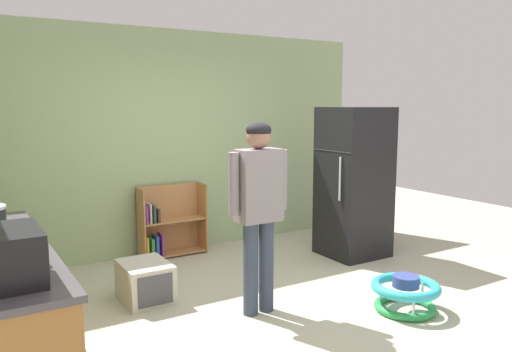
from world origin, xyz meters
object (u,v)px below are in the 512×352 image
object	(u,v)px
baby_walker	(405,293)
microwave	(4,256)
bookshelf	(167,225)
standing_person	(259,200)
pet_carrier	(145,282)
refrigerator	(354,182)
green_glass_bottle	(32,246)

from	to	relation	value
baby_walker	microwave	xyz separation A→B (m)	(-3.15, -0.14, 0.88)
bookshelf	standing_person	xyz separation A→B (m)	(0.05, -2.02, 0.63)
pet_carrier	microwave	world-z (taller)	microwave
baby_walker	pet_carrier	size ratio (longest dim) A/B	1.09
refrigerator	baby_walker	bearing A→B (deg)	-116.31
baby_walker	pet_carrier	xyz separation A→B (m)	(-1.88, 1.43, 0.02)
microwave	green_glass_bottle	xyz separation A→B (m)	(0.17, 0.29, -0.04)
bookshelf	baby_walker	distance (m)	2.92
refrigerator	baby_walker	distance (m)	1.86
pet_carrier	bookshelf	bearing A→B (deg)	60.17
green_glass_bottle	standing_person	bearing A→B (deg)	14.91
standing_person	green_glass_bottle	bearing A→B (deg)	-165.09
pet_carrier	green_glass_bottle	world-z (taller)	green_glass_bottle
refrigerator	bookshelf	xyz separation A→B (m)	(-1.93, 1.13, -0.52)
pet_carrier	green_glass_bottle	xyz separation A→B (m)	(-1.10, -1.28, 0.82)
refrigerator	bookshelf	size ratio (longest dim) A/B	2.09
pet_carrier	green_glass_bottle	size ratio (longest dim) A/B	2.24
bookshelf	standing_person	bearing A→B (deg)	-88.63
refrigerator	pet_carrier	world-z (taller)	refrigerator
bookshelf	microwave	world-z (taller)	microwave
refrigerator	green_glass_bottle	xyz separation A→B (m)	(-3.74, -1.38, 0.11)
bookshelf	pet_carrier	world-z (taller)	bookshelf
microwave	pet_carrier	bearing A→B (deg)	51.01
pet_carrier	microwave	bearing A→B (deg)	-128.99
refrigerator	microwave	distance (m)	4.25
bookshelf	microwave	xyz separation A→B (m)	(-1.98, -2.80, 0.67)
bookshelf	microwave	bearing A→B (deg)	-125.20
baby_walker	pet_carrier	distance (m)	2.36
baby_walker	green_glass_bottle	xyz separation A→B (m)	(-2.98, 0.15, 0.84)
standing_person	pet_carrier	world-z (taller)	standing_person
standing_person	baby_walker	world-z (taller)	standing_person
baby_walker	green_glass_bottle	distance (m)	3.10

